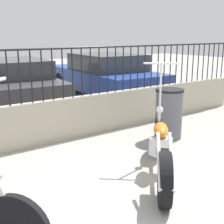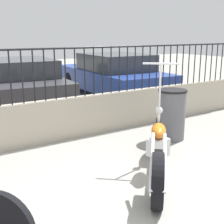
{
  "view_description": "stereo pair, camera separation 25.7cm",
  "coord_description": "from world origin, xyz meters",
  "px_view_note": "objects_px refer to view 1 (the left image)",
  "views": [
    {
      "loc": [
        -2.46,
        -2.04,
        1.92
      ],
      "look_at": [
        0.37,
        1.85,
        0.7
      ],
      "focal_mm": 50.0,
      "sensor_mm": 36.0,
      "label": 1
    },
    {
      "loc": [
        -2.25,
        -2.18,
        1.92
      ],
      "look_at": [
        0.37,
        1.85,
        0.7
      ],
      "focal_mm": 50.0,
      "sensor_mm": 36.0,
      "label": 2
    }
  ],
  "objects_px": {
    "trash_bin": "(169,114)",
    "car_blue": "(104,75)",
    "motorcycle_orange": "(161,152)",
    "car_dark_grey": "(9,84)"
  },
  "relations": [
    {
      "from": "motorcycle_orange",
      "to": "trash_bin",
      "type": "xyz_separation_m",
      "value": [
        1.35,
        1.17,
        0.08
      ]
    },
    {
      "from": "car_blue",
      "to": "motorcycle_orange",
      "type": "bearing_deg",
      "value": 156.28
    },
    {
      "from": "motorcycle_orange",
      "to": "car_blue",
      "type": "xyz_separation_m",
      "value": [
        2.69,
        5.21,
        0.28
      ]
    },
    {
      "from": "trash_bin",
      "to": "car_dark_grey",
      "type": "xyz_separation_m",
      "value": [
        -1.67,
        3.94,
        0.2
      ]
    },
    {
      "from": "car_dark_grey",
      "to": "motorcycle_orange",
      "type": "bearing_deg",
      "value": -171.28
    },
    {
      "from": "motorcycle_orange",
      "to": "car_blue",
      "type": "relative_size",
      "value": 0.38
    },
    {
      "from": "trash_bin",
      "to": "car_dark_grey",
      "type": "distance_m",
      "value": 4.28
    },
    {
      "from": "trash_bin",
      "to": "car_blue",
      "type": "height_order",
      "value": "car_blue"
    },
    {
      "from": "car_dark_grey",
      "to": "car_blue",
      "type": "bearing_deg",
      "value": -82.88
    },
    {
      "from": "motorcycle_orange",
      "to": "car_dark_grey",
      "type": "height_order",
      "value": "motorcycle_orange"
    }
  ]
}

